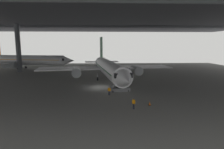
# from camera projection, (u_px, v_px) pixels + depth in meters

# --- Properties ---
(ground_plane) EXTENTS (110.00, 110.00, 0.00)m
(ground_plane) POSITION_uv_depth(u_px,v_px,m) (99.00, 88.00, 41.04)
(ground_plane) COLOR gray
(hangar_structure) EXTENTS (121.00, 99.00, 17.14)m
(hangar_structure) POSITION_uv_depth(u_px,v_px,m) (99.00, 17.00, 52.07)
(hangar_structure) COLOR #4C4F54
(hangar_structure) RESTS_ON ground_plane
(airplane_main) EXTENTS (35.52, 36.46, 11.43)m
(airplane_main) POSITION_uv_depth(u_px,v_px,m) (108.00, 68.00, 46.95)
(airplane_main) COLOR white
(airplane_main) RESTS_ON ground_plane
(boarding_stairs) EXTENTS (4.35, 2.05, 4.65)m
(boarding_stairs) POSITION_uv_depth(u_px,v_px,m) (120.00, 88.00, 37.67)
(boarding_stairs) COLOR slate
(boarding_stairs) RESTS_ON ground_plane
(crew_worker_near_nose) EXTENTS (0.41, 0.43, 1.57)m
(crew_worker_near_nose) POSITION_uv_depth(u_px,v_px,m) (134.00, 103.00, 27.18)
(crew_worker_near_nose) COLOR #232838
(crew_worker_near_nose) RESTS_ON ground_plane
(crew_worker_by_stairs) EXTENTS (0.54, 0.29, 1.55)m
(crew_worker_by_stairs) POSITION_uv_depth(u_px,v_px,m) (109.00, 90.00, 34.76)
(crew_worker_by_stairs) COLOR #232838
(crew_worker_by_stairs) RESTS_ON ground_plane
(airplane_distant) EXTENTS (36.16, 35.32, 11.36)m
(airplane_distant) POSITION_uv_depth(u_px,v_px,m) (27.00, 60.00, 71.10)
(airplane_distant) COLOR white
(airplane_distant) RESTS_ON ground_plane
(traffic_cone_orange) EXTENTS (0.36, 0.36, 0.60)m
(traffic_cone_orange) POSITION_uv_depth(u_px,v_px,m) (150.00, 103.00, 28.95)
(traffic_cone_orange) COLOR black
(traffic_cone_orange) RESTS_ON ground_plane
(baggage_tug) EXTENTS (1.57, 2.35, 0.90)m
(baggage_tug) POSITION_uv_depth(u_px,v_px,m) (119.00, 75.00, 54.16)
(baggage_tug) COLOR yellow
(baggage_tug) RESTS_ON ground_plane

